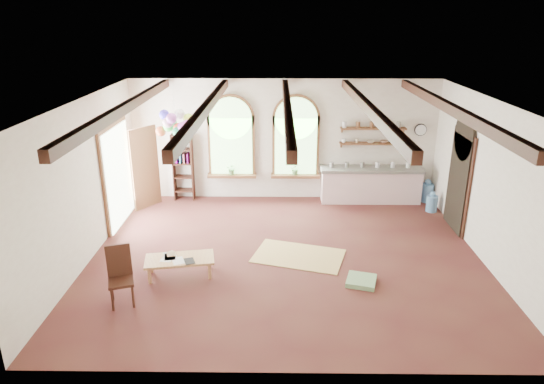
{
  "coord_description": "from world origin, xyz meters",
  "views": [
    {
      "loc": [
        -0.17,
        -9.0,
        4.71
      ],
      "look_at": [
        -0.29,
        0.6,
        1.2
      ],
      "focal_mm": 32.0,
      "sensor_mm": 36.0,
      "label": 1
    }
  ],
  "objects_px": {
    "kitchen_counter": "(370,184)",
    "side_chair": "(122,288)",
    "balloon_cluster": "(175,124)",
    "coffee_table": "(180,260)"
  },
  "relations": [
    {
      "from": "coffee_table",
      "to": "balloon_cluster",
      "type": "height_order",
      "value": "balloon_cluster"
    },
    {
      "from": "balloon_cluster",
      "to": "coffee_table",
      "type": "bearing_deg",
      "value": -79.59
    },
    {
      "from": "side_chair",
      "to": "balloon_cluster",
      "type": "relative_size",
      "value": 0.91
    },
    {
      "from": "coffee_table",
      "to": "side_chair",
      "type": "xyz_separation_m",
      "value": [
        -0.82,
        -0.96,
        -0.02
      ]
    },
    {
      "from": "coffee_table",
      "to": "side_chair",
      "type": "bearing_deg",
      "value": -130.38
    },
    {
      "from": "kitchen_counter",
      "to": "side_chair",
      "type": "xyz_separation_m",
      "value": [
        -5.15,
        -4.98,
        -0.17
      ]
    },
    {
      "from": "kitchen_counter",
      "to": "coffee_table",
      "type": "bearing_deg",
      "value": -137.16
    },
    {
      "from": "side_chair",
      "to": "balloon_cluster",
      "type": "distance_m",
      "value": 4.4
    },
    {
      "from": "side_chair",
      "to": "kitchen_counter",
      "type": "bearing_deg",
      "value": 44.03
    },
    {
      "from": "kitchen_counter",
      "to": "side_chair",
      "type": "relative_size",
      "value": 2.56
    }
  ]
}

